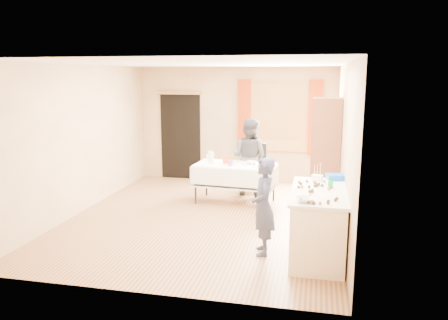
% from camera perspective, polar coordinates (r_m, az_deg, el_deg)
% --- Properties ---
extents(floor, '(4.50, 5.50, 0.02)m').
position_cam_1_polar(floor, '(7.62, -2.44, -7.52)').
color(floor, '#9E7047').
rests_on(floor, ground).
extents(ceiling, '(4.50, 5.50, 0.02)m').
position_cam_1_polar(ceiling, '(7.23, -2.61, 12.56)').
color(ceiling, white).
rests_on(ceiling, floor).
extents(wall_back, '(4.50, 0.02, 2.60)m').
position_cam_1_polar(wall_back, '(9.99, 1.48, 4.60)').
color(wall_back, tan).
rests_on(wall_back, floor).
extents(wall_front, '(4.50, 0.02, 2.60)m').
position_cam_1_polar(wall_front, '(4.75, -10.97, -2.74)').
color(wall_front, tan).
rests_on(wall_front, floor).
extents(wall_left, '(0.02, 5.50, 2.60)m').
position_cam_1_polar(wall_left, '(8.18, -18.05, 2.65)').
color(wall_left, tan).
rests_on(wall_left, floor).
extents(wall_right, '(0.02, 5.50, 2.60)m').
position_cam_1_polar(wall_right, '(7.10, 15.44, 1.59)').
color(wall_right, tan).
rests_on(wall_right, floor).
extents(window_frame, '(1.32, 0.06, 1.52)m').
position_cam_1_polar(window_frame, '(9.79, 7.23, 5.57)').
color(window_frame, olive).
rests_on(window_frame, wall_back).
extents(window_pane, '(1.20, 0.02, 1.40)m').
position_cam_1_polar(window_pane, '(9.78, 7.23, 5.56)').
color(window_pane, white).
rests_on(window_pane, wall_back).
extents(curtain_left, '(0.28, 0.06, 1.65)m').
position_cam_1_polar(curtain_left, '(9.84, 2.66, 5.67)').
color(curtain_left, maroon).
rests_on(curtain_left, wall_back).
extents(curtain_right, '(0.28, 0.06, 1.65)m').
position_cam_1_polar(curtain_right, '(9.71, 11.82, 5.38)').
color(curtain_right, maroon).
rests_on(curtain_right, wall_back).
extents(doorway, '(0.95, 0.04, 2.00)m').
position_cam_1_polar(doorway, '(10.31, -5.68, 3.08)').
color(doorway, black).
rests_on(doorway, floor).
extents(door_lintel, '(1.05, 0.06, 0.08)m').
position_cam_1_polar(door_lintel, '(10.20, -5.84, 8.74)').
color(door_lintel, olive).
rests_on(door_lintel, wall_back).
extents(cabinet, '(0.50, 0.60, 2.03)m').
position_cam_1_polar(cabinet, '(7.99, 13.07, 0.64)').
color(cabinet, brown).
rests_on(cabinet, floor).
extents(counter, '(0.73, 1.53, 0.91)m').
position_cam_1_polar(counter, '(6.06, 12.14, -8.09)').
color(counter, '#F3DFC4').
rests_on(counter, floor).
extents(party_table, '(1.60, 0.92, 0.75)m').
position_cam_1_polar(party_table, '(8.36, 1.46, -2.60)').
color(party_table, black).
rests_on(party_table, floor).
extents(chair, '(0.50, 0.50, 1.00)m').
position_cam_1_polar(chair, '(9.32, 3.95, -2.14)').
color(chair, black).
rests_on(chair, floor).
extents(girl, '(0.60, 0.49, 1.34)m').
position_cam_1_polar(girl, '(5.95, 5.15, -6.06)').
color(girl, '#262B47').
rests_on(girl, floor).
extents(woman, '(1.14, 1.08, 1.57)m').
position_cam_1_polar(woman, '(8.86, 3.31, 0.39)').
color(woman, black).
rests_on(woman, floor).
extents(soda_can, '(0.09, 0.09, 0.12)m').
position_cam_1_polar(soda_can, '(6.10, 13.76, -2.98)').
color(soda_can, '#029C46').
rests_on(soda_can, counter).
extents(mixing_bowl, '(0.32, 0.32, 0.06)m').
position_cam_1_polar(mixing_bowl, '(5.38, 10.53, -5.09)').
color(mixing_bowl, white).
rests_on(mixing_bowl, counter).
extents(foam_block, '(0.17, 0.14, 0.08)m').
position_cam_1_polar(foam_block, '(6.48, 12.06, -2.28)').
color(foam_block, white).
rests_on(foam_block, counter).
extents(blue_basket, '(0.34, 0.26, 0.08)m').
position_cam_1_polar(blue_basket, '(6.59, 14.56, -2.18)').
color(blue_basket, blue).
rests_on(blue_basket, counter).
extents(pitcher, '(0.13, 0.13, 0.22)m').
position_cam_1_polar(pitcher, '(8.33, -1.70, 0.26)').
color(pitcher, silver).
rests_on(pitcher, party_table).
extents(cup_red, '(0.20, 0.20, 0.10)m').
position_cam_1_polar(cup_red, '(8.38, 0.23, -0.08)').
color(cup_red, red).
rests_on(cup_red, party_table).
extents(cup_rainbow, '(0.12, 0.12, 0.10)m').
position_cam_1_polar(cup_rainbow, '(8.13, 0.86, -0.44)').
color(cup_rainbow, red).
rests_on(cup_rainbow, party_table).
extents(small_bowl, '(0.19, 0.19, 0.06)m').
position_cam_1_polar(small_bowl, '(8.33, 3.58, -0.33)').
color(small_bowl, white).
rests_on(small_bowl, party_table).
extents(pastry_tray, '(0.28, 0.20, 0.02)m').
position_cam_1_polar(pastry_tray, '(8.05, 4.54, -0.87)').
color(pastry_tray, white).
rests_on(pastry_tray, party_table).
extents(bottle, '(0.10, 0.11, 0.19)m').
position_cam_1_polar(bottle, '(8.64, -1.95, 0.55)').
color(bottle, white).
rests_on(bottle, party_table).
extents(cake_balls, '(0.53, 1.17, 0.04)m').
position_cam_1_polar(cake_balls, '(5.85, 11.91, -3.90)').
color(cake_balls, '#3F2314').
rests_on(cake_balls, counter).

